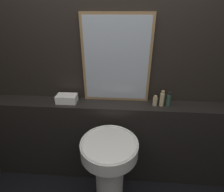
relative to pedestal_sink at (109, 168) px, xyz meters
The scene contains 8 objects.
wall_back 0.91m from the pedestal_sink, 95.06° to the left, with size 8.00×0.06×2.50m.
vanity_counter 0.44m from the pedestal_sink, 96.76° to the left, with size 2.70×0.23×0.99m.
pedestal_sink is the anchor object (origin of this frame).
mirror 1.01m from the pedestal_sink, 87.14° to the left, with size 0.66×0.03×0.85m.
towel_stack 0.80m from the pedestal_sink, 137.80° to the left, with size 0.21×0.13×0.08m.
shampoo_bottle 0.77m from the pedestal_sink, 45.74° to the left, with size 0.04×0.04×0.11m.
conditioner_bottle 0.83m from the pedestal_sink, 41.60° to the left, with size 0.04×0.04×0.16m.
lotion_bottle 0.86m from the pedestal_sink, 38.09° to the left, with size 0.04×0.04×0.15m.
Camera 1 is at (0.16, -0.30, 1.86)m, focal length 28.00 mm.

